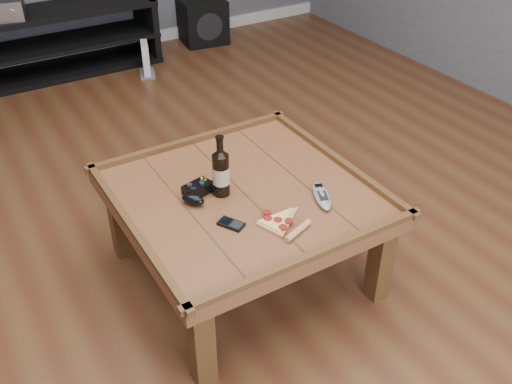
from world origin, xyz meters
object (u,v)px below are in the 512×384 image
coffee_table (243,204)px  game_controller (202,191)px  beer_bottle (221,171)px  smartphone (231,224)px  pizza_slice (281,223)px  game_console (146,61)px  media_console (66,41)px  remote_control (322,196)px  subwoofer (202,21)px

coffee_table → game_controller: game_controller is taller
beer_bottle → smartphone: size_ratio=2.37×
beer_bottle → pizza_slice: size_ratio=0.93×
coffee_table → game_console: coffee_table is taller
media_console → game_controller: 2.70m
game_controller → smartphone: game_controller is taller
media_console → remote_control: size_ratio=6.64×
media_console → beer_bottle: 2.73m
coffee_table → pizza_slice: (0.01, -0.27, 0.07)m
game_console → smartphone: bearing=-85.4°
pizza_slice → game_console: (0.47, 2.62, -0.34)m
coffee_table → remote_control: size_ratio=4.89×
beer_bottle → game_console: size_ratio=1.04×
smartphone → subwoofer: (1.35, 2.97, -0.27)m
coffee_table → game_console: 2.42m
smartphone → coffee_table: bearing=18.8°
beer_bottle → smartphone: beer_bottle is taller
game_controller → subwoofer: game_controller is taller
remote_control → subwoofer: 3.16m
game_controller → pizza_slice: bearing=-76.0°
media_console → subwoofer: size_ratio=3.34×
beer_bottle → remote_control: size_ratio=1.28×
game_console → beer_bottle: bearing=-84.9°
pizza_slice → game_console: size_ratio=1.13×
game_controller → pizza_slice: game_controller is taller
beer_bottle → game_console: bearing=76.2°
beer_bottle → game_console: (0.57, 2.32, -0.44)m
pizza_slice → remote_control: bearing=-5.5°
coffee_table → smartphone: coffee_table is taller
coffee_table → game_console: (0.49, 2.35, -0.27)m
pizza_slice → media_console: bearing=70.6°
smartphone → game_console: 2.62m
beer_bottle → media_console: bearing=88.3°
coffee_table → media_console: 2.75m
beer_bottle → pizza_slice: 0.33m
media_console → subwoofer: (1.20, 0.05, -0.06)m
game_controller → media_console: bearing=72.8°
game_controller → remote_control: (0.41, -0.27, -0.01)m
media_console → smartphone: bearing=-92.9°
game_controller → pizza_slice: (0.17, -0.33, -0.02)m
remote_control → game_console: (0.24, 2.56, -0.35)m
pizza_slice → smartphone: pizza_slice is taller
beer_bottle → remote_control: beer_bottle is taller
game_console → subwoofer: bearing=50.5°
pizza_slice → smartphone: size_ratio=2.56×
beer_bottle → subwoofer: beer_bottle is taller
remote_control → subwoofer: remote_control is taller
coffee_table → media_console: bearing=90.0°
coffee_table → media_console: size_ratio=0.74×
media_console → smartphone: 2.93m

